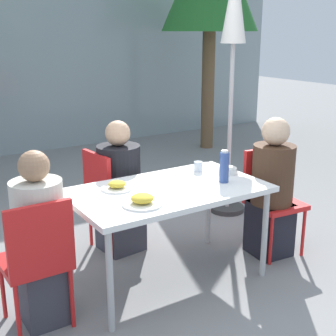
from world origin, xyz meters
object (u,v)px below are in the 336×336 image
object	(u,v)px
person_left	(40,244)
person_far	(120,191)
person_right	(272,191)
chair_far	(108,193)
drinking_cup	(198,166)
chair_left	(37,255)
chair_right	(270,192)
bottle	(224,167)
closed_umbrella	(233,36)
salad_bowl	(228,171)

from	to	relation	value
person_left	person_far	distance (m)	1.12
person_right	person_far	distance (m)	1.27
chair_far	drinking_cup	size ratio (longest dim) A/B	10.89
chair_left	person_left	xyz separation A→B (m)	(0.05, 0.08, 0.03)
chair_right	person_far	size ratio (longest dim) A/B	0.77
chair_left	person_right	world-z (taller)	person_right
person_far	drinking_cup	world-z (taller)	person_far
bottle	chair_left	bearing A→B (deg)	179.26
person_left	drinking_cup	size ratio (longest dim) A/B	14.30
chair_right	bottle	bearing A→B (deg)	14.52
chair_far	person_right	bearing A→B (deg)	48.78
chair_right	drinking_cup	xyz separation A→B (m)	(-0.58, 0.24, 0.26)
chair_left	person_right	distance (m)	1.96
closed_umbrella	salad_bowl	size ratio (longest dim) A/B	17.05
chair_left	bottle	world-z (taller)	bottle
person_left	salad_bowl	bearing A→B (deg)	1.19
closed_umbrella	drinking_cup	xyz separation A→B (m)	(-0.85, -0.64, -1.00)
chair_right	chair_far	world-z (taller)	same
chair_right	salad_bowl	size ratio (longest dim) A/B	6.03
salad_bowl	closed_umbrella	bearing A→B (deg)	49.52
chair_left	person_left	world-z (taller)	person_left
person_right	chair_left	bearing A→B (deg)	5.47
person_left	person_right	bearing A→B (deg)	-3.07
closed_umbrella	chair_right	bearing A→B (deg)	-107.16
bottle	person_far	bearing A→B (deg)	122.45
chair_far	salad_bowl	distance (m)	1.02
chair_left	chair_far	world-z (taller)	same
person_right	bottle	size ratio (longest dim) A/B	4.76
person_left	closed_umbrella	distance (m)	2.70
salad_bowl	chair_right	bearing A→B (deg)	-7.35
person_left	closed_umbrella	bearing A→B (deg)	20.53
chair_left	bottle	xyz separation A→B (m)	(1.43, -0.02, 0.34)
person_left	chair_far	bearing A→B (deg)	40.77
chair_far	person_far	xyz separation A→B (m)	(0.08, -0.04, 0.01)
chair_far	drinking_cup	xyz separation A→B (m)	(0.58, -0.48, 0.26)
chair_right	person_left	bearing A→B (deg)	5.30
person_right	person_far	world-z (taller)	person_right
drinking_cup	salad_bowl	bearing A→B (deg)	-49.19
person_right	chair_far	bearing A→B (deg)	-30.21
bottle	person_left	bearing A→B (deg)	175.89
person_far	salad_bowl	world-z (taller)	person_far
closed_umbrella	chair_left	bearing A→B (deg)	-157.48
person_left	drinking_cup	world-z (taller)	person_left
person_left	person_far	bearing A→B (deg)	36.28
person_right	salad_bowl	distance (m)	0.44
closed_umbrella	bottle	world-z (taller)	closed_umbrella
person_left	bottle	distance (m)	1.42
chair_right	closed_umbrella	distance (m)	1.56
chair_far	salad_bowl	bearing A→B (deg)	42.36
chair_far	bottle	xyz separation A→B (m)	(0.57, -0.81, 0.34)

